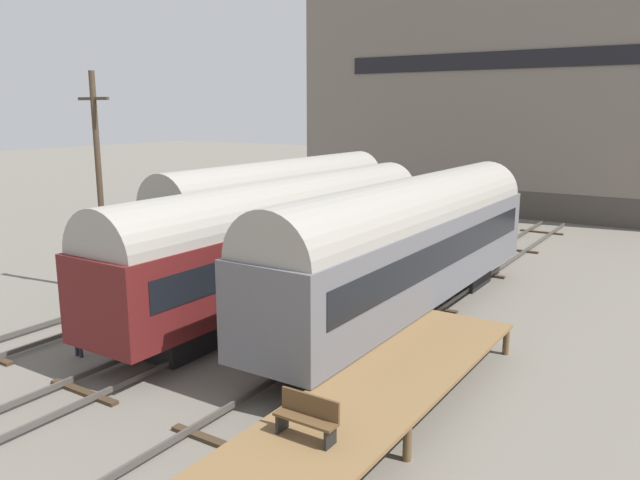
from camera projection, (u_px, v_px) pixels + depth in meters
The scene contains 12 objects.
ground_plane at pixel (166, 358), 19.44m from camera, with size 200.00×200.00×0.00m, color #6B665B.
track_left at pixel (70, 325), 21.97m from camera, with size 2.60×60.00×0.26m.
track_middle at pixel (166, 353), 19.42m from camera, with size 2.60×60.00×0.26m.
track_right at pixel (291, 390), 16.86m from camera, with size 2.60×60.00×0.26m.
train_car_grey at pixel (410, 240), 22.38m from camera, with size 2.99×17.26×5.24m.
train_car_green at pixel (282, 204), 31.76m from camera, with size 3.03×16.59×5.10m.
train_car_maroon at pixel (287, 234), 24.19m from camera, with size 2.95×18.04×5.02m.
station_platform at pixel (357, 408), 14.26m from camera, with size 2.85×14.83×0.97m.
bench at pixel (307, 415), 12.76m from camera, with size 1.40×0.40×0.91m.
person_worker at pixel (77, 324), 19.33m from camera, with size 0.32×0.32×1.77m.
utility_pole at pixel (99, 181), 25.65m from camera, with size 1.80×0.24×9.11m.
warehouse_building at pixel (515, 79), 48.59m from camera, with size 30.92×12.45×19.86m.
Camera 1 is at (13.99, -12.71, 7.60)m, focal length 35.00 mm.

